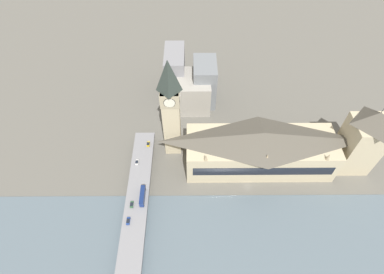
{
  "coord_description": "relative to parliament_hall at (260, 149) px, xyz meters",
  "views": [
    {
      "loc": [
        -93.62,
        34.73,
        161.69
      ],
      "look_at": [
        22.8,
        34.0,
        20.91
      ],
      "focal_mm": 28.0,
      "sensor_mm": 36.0,
      "label": 1
    }
  ],
  "objects": [
    {
      "name": "double_decker_bus_lead",
      "position": [
        -27.88,
        70.59,
        -6.67
      ],
      "size": [
        11.98,
        2.52,
        4.88
      ],
      "color": "navy",
      "rests_on": "road_bridge"
    },
    {
      "name": "river_water",
      "position": [
        -52.69,
        8.0,
        -15.08
      ],
      "size": [
        58.62,
        360.0,
        0.3
      ],
      "primitive_type": "cube",
      "color": "slate",
      "rests_on": "ground_plane"
    },
    {
      "name": "parliament_hall",
      "position": [
        0.0,
        0.0,
        0.0
      ],
      "size": [
        29.23,
        90.48,
        30.67
      ],
      "color": "#C1B28E",
      "rests_on": "ground_plane"
    },
    {
      "name": "city_block_west",
      "position": [
        61.4,
        32.39,
        1.57
      ],
      "size": [
        25.47,
        16.5,
        33.59
      ],
      "color": "slate",
      "rests_on": "ground_plane"
    },
    {
      "name": "car_southbound_lead",
      "position": [
        -42.13,
        77.18,
        -8.64
      ],
      "size": [
        4.41,
        1.91,
        1.46
      ],
      "color": "navy",
      "rests_on": "road_bridge"
    },
    {
      "name": "city_block_east",
      "position": [
        72.47,
        54.51,
        2.29
      ],
      "size": [
        30.77,
        14.53,
        35.03
      ],
      "color": "gray",
      "rests_on": "ground_plane"
    },
    {
      "name": "car_northbound_mid",
      "position": [
        -32.21,
        76.48,
        -8.68
      ],
      "size": [
        4.11,
        1.85,
        1.37
      ],
      "color": "#2D5638",
      "rests_on": "road_bridge"
    },
    {
      "name": "car_southbound_mid",
      "position": [
        -3.06,
        76.75,
        -8.68
      ],
      "size": [
        4.0,
        1.82,
        1.41
      ],
      "color": "silver",
      "rests_on": "road_bridge"
    },
    {
      "name": "ground_plane",
      "position": [
        -17.38,
        8.0,
        -15.23
      ],
      "size": [
        600.0,
        600.0,
        0.0
      ],
      "primitive_type": "plane",
      "color": "#605E56"
    },
    {
      "name": "city_block_center",
      "position": [
        55.71,
        40.41,
        -2.63
      ],
      "size": [
        27.57,
        23.81,
        25.18
      ],
      "color": "#A39E93",
      "rests_on": "ground_plane"
    },
    {
      "name": "road_bridge",
      "position": [
        -52.69,
        74.05,
        -10.46
      ],
      "size": [
        149.24,
        13.03,
        5.85
      ],
      "color": "slate",
      "rests_on": "ground_plane"
    },
    {
      "name": "victoria_tower",
      "position": [
        0.05,
        -59.04,
        8.31
      ],
      "size": [
        19.6,
        19.6,
        51.07
      ],
      "color": "#C1B28E",
      "rests_on": "ground_plane"
    },
    {
      "name": "clock_tower",
      "position": [
        13.47,
        54.39,
        22.5
      ],
      "size": [
        11.47,
        11.47,
        71.71
      ],
      "color": "#C1B28E",
      "rests_on": "ground_plane"
    },
    {
      "name": "car_northbound_lead",
      "position": [
        11.41,
        70.89,
        -8.64
      ],
      "size": [
        4.14,
        1.9,
        1.48
      ],
      "color": "gold",
      "rests_on": "road_bridge"
    }
  ]
}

